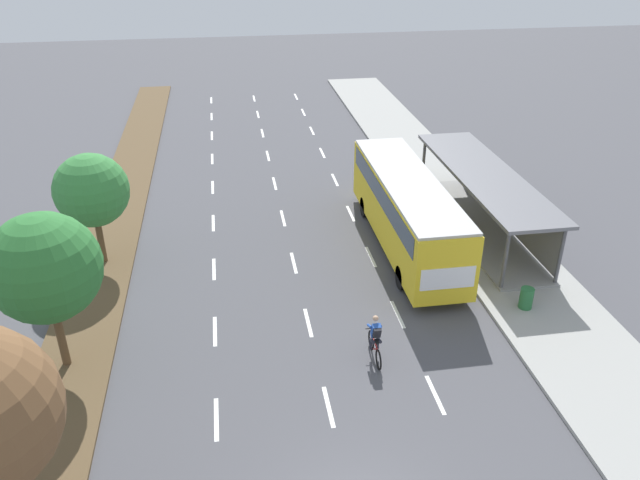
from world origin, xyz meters
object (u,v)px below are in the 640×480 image
Objects in this scene: median_tree_second at (44,268)px; trash_bin at (526,298)px; bus_shelter at (488,195)px; bus at (407,206)px; median_tree_third at (91,191)px; cyclist at (375,340)px.

trash_bin is (16.96, 0.70, -3.33)m from median_tree_second.
bus reaches higher than bus_shelter.
median_tree_third is at bearing 177.74° from bus.
bus_shelter is 6.43× the size of cyclist.
median_tree_second is 6.57× the size of trash_bin.
median_tree_second is at bearing -157.37° from bus_shelter.
cyclist is 0.33× the size of median_tree_second.
median_tree_second reaches higher than cyclist.
trash_bin is (6.46, 1.94, -0.22)m from cyclist.
bus_shelter is 13.76× the size of trash_bin.
median_tree_third is (-10.25, 8.30, 2.71)m from cyclist.
median_tree_second reaches higher than median_tree_third.
cyclist is 0.37× the size of median_tree_third.
cyclist is 2.14× the size of trash_bin.
median_tree_third is 18.12m from trash_bin.
bus reaches higher than trash_bin.
bus_shelter is 2.36× the size of median_tree_third.
trash_bin is at bearing 2.37° from median_tree_second.
median_tree_second reaches higher than trash_bin.
median_tree_third is at bearing 159.16° from trash_bin.
bus is at bearing -167.00° from bus_shelter.
bus is 13.60m from median_tree_third.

